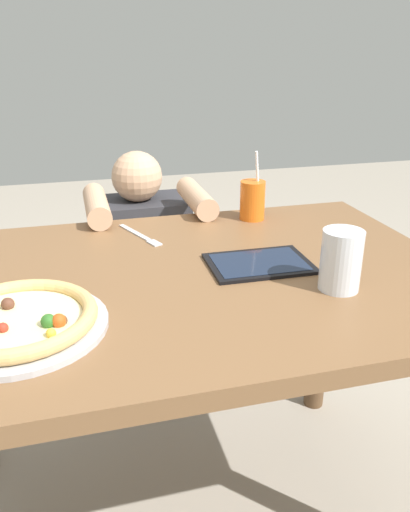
% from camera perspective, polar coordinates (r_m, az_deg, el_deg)
% --- Properties ---
extents(dining_table, '(1.30, 0.86, 0.75)m').
position_cam_1_polar(dining_table, '(1.21, -2.86, -6.72)').
color(dining_table, brown).
rests_on(dining_table, ground).
extents(pizza_near, '(0.33, 0.33, 0.04)m').
position_cam_1_polar(pizza_near, '(0.99, -20.22, -6.83)').
color(pizza_near, '#B7B7BC').
rests_on(pizza_near, dining_table).
extents(drink_cup_colored, '(0.07, 0.07, 0.20)m').
position_cam_1_polar(drink_cup_colored, '(1.52, 5.33, 6.26)').
color(drink_cup_colored, orange).
rests_on(drink_cup_colored, dining_table).
extents(water_cup_clear, '(0.09, 0.09, 0.13)m').
position_cam_1_polar(water_cup_clear, '(1.10, 14.98, -0.37)').
color(water_cup_clear, silver).
rests_on(water_cup_clear, dining_table).
extents(fork, '(0.09, 0.19, 0.00)m').
position_cam_1_polar(fork, '(1.40, -7.19, 2.26)').
color(fork, silver).
rests_on(fork, dining_table).
extents(tablet, '(0.24, 0.17, 0.01)m').
position_cam_1_polar(tablet, '(1.21, 6.08, -0.84)').
color(tablet, black).
rests_on(tablet, dining_table).
extents(diner_seated, '(0.38, 0.51, 0.90)m').
position_cam_1_polar(diner_seated, '(1.93, -6.99, -2.62)').
color(diner_seated, '#333847').
rests_on(diner_seated, ground).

